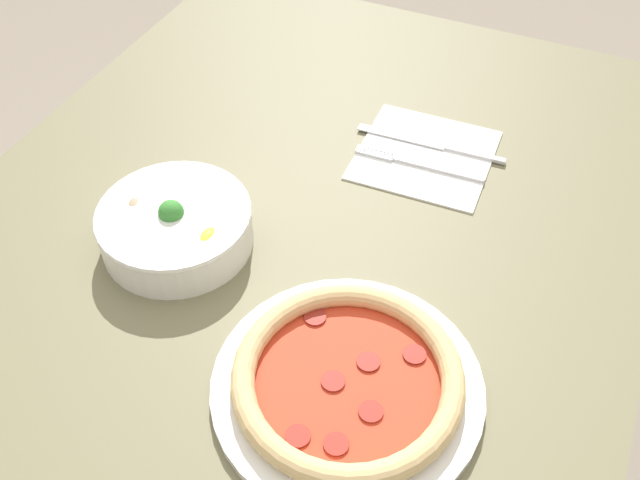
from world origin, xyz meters
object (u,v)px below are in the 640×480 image
object	(u,v)px
pizza	(348,381)
fork	(420,165)
bowl	(176,225)
knife	(437,145)

from	to	relation	value
pizza	fork	distance (m)	0.38
bowl	knife	xyz separation A→B (m)	(0.32, -0.24, -0.03)
bowl	knife	bearing A→B (deg)	-37.40
pizza	fork	xyz separation A→B (m)	(0.38, 0.05, -0.01)
pizza	knife	world-z (taller)	pizza
pizza	fork	bearing A→B (deg)	6.85
fork	knife	xyz separation A→B (m)	(0.05, -0.01, -0.00)
bowl	fork	xyz separation A→B (m)	(0.27, -0.24, -0.03)
fork	pizza	bearing A→B (deg)	94.26
bowl	fork	distance (m)	0.36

